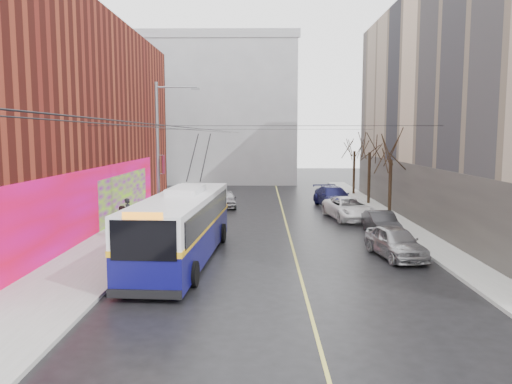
# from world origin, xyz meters

# --- Properties ---
(ground) EXTENTS (140.00, 140.00, 0.00)m
(ground) POSITION_xyz_m (0.00, 0.00, 0.00)
(ground) COLOR black
(ground) RESTS_ON ground
(sidewalk_left) EXTENTS (4.00, 60.00, 0.15)m
(sidewalk_left) POSITION_xyz_m (-8.00, 12.00, 0.07)
(sidewalk_left) COLOR gray
(sidewalk_left) RESTS_ON ground
(sidewalk_right) EXTENTS (2.00, 60.00, 0.15)m
(sidewalk_right) POSITION_xyz_m (9.00, 12.00, 0.07)
(sidewalk_right) COLOR gray
(sidewalk_right) RESTS_ON ground
(lane_line) EXTENTS (0.12, 50.00, 0.01)m
(lane_line) POSITION_xyz_m (1.50, 14.00, 0.00)
(lane_line) COLOR #BFB74C
(lane_line) RESTS_ON ground
(building_left) EXTENTS (12.11, 36.00, 14.00)m
(building_left) POSITION_xyz_m (-15.99, 13.99, 6.99)
(building_left) COLOR #531610
(building_left) RESTS_ON ground
(building_far) EXTENTS (20.50, 12.10, 18.00)m
(building_far) POSITION_xyz_m (-6.00, 44.99, 9.02)
(building_far) COLOR gray
(building_far) RESTS_ON ground
(streetlight_pole) EXTENTS (2.65, 0.60, 9.00)m
(streetlight_pole) POSITION_xyz_m (-6.14, 10.00, 4.85)
(streetlight_pole) COLOR slate
(streetlight_pole) RESTS_ON ground
(catenary_wires) EXTENTS (18.00, 60.00, 0.22)m
(catenary_wires) POSITION_xyz_m (-2.54, 14.77, 6.25)
(catenary_wires) COLOR black
(tree_near) EXTENTS (3.20, 3.20, 6.40)m
(tree_near) POSITION_xyz_m (9.00, 16.00, 4.98)
(tree_near) COLOR black
(tree_near) RESTS_ON ground
(tree_mid) EXTENTS (3.20, 3.20, 6.68)m
(tree_mid) POSITION_xyz_m (9.00, 23.00, 5.25)
(tree_mid) COLOR black
(tree_mid) RESTS_ON ground
(tree_far) EXTENTS (3.20, 3.20, 6.57)m
(tree_far) POSITION_xyz_m (9.00, 30.00, 5.14)
(tree_far) COLOR black
(tree_far) RESTS_ON ground
(puddle) EXTENTS (2.52, 3.68, 0.01)m
(puddle) POSITION_xyz_m (-5.49, 0.20, 0.00)
(puddle) COLOR black
(puddle) RESTS_ON ground
(pigeons_flying) EXTENTS (1.59, 3.16, 0.96)m
(pigeons_flying) POSITION_xyz_m (-2.51, 10.09, 7.39)
(pigeons_flying) COLOR slate
(trolleybus) EXTENTS (3.53, 12.83, 6.02)m
(trolleybus) POSITION_xyz_m (-3.91, 3.81, 1.67)
(trolleybus) COLOR #0A094A
(trolleybus) RESTS_ON ground
(parked_car_a) EXTENTS (2.52, 4.74, 1.53)m
(parked_car_a) POSITION_xyz_m (6.36, 4.45, 0.77)
(parked_car_a) COLOR #99999D
(parked_car_a) RESTS_ON ground
(parked_car_b) EXTENTS (1.61, 4.26, 1.39)m
(parked_car_b) POSITION_xyz_m (7.00, 10.03, 0.69)
(parked_car_b) COLOR #27272A
(parked_car_b) RESTS_ON ground
(parked_car_c) EXTENTS (3.48, 6.00, 1.57)m
(parked_car_c) POSITION_xyz_m (6.03, 15.46, 0.79)
(parked_car_c) COLOR white
(parked_car_c) RESTS_ON ground
(parked_car_d) EXTENTS (3.24, 6.06, 1.67)m
(parked_car_d) POSITION_xyz_m (5.80, 21.66, 0.84)
(parked_car_d) COLOR #16174D
(parked_car_d) RESTS_ON ground
(following_car) EXTENTS (1.93, 4.15, 1.38)m
(following_car) POSITION_xyz_m (-3.08, 21.33, 0.69)
(following_car) COLOR #A09FA4
(following_car) RESTS_ON ground
(pedestrian_a) EXTENTS (0.48, 0.70, 1.84)m
(pedestrian_a) POSITION_xyz_m (-8.54, 11.49, 1.07)
(pedestrian_a) COLOR black
(pedestrian_a) RESTS_ON sidewalk_left
(pedestrian_b) EXTENTS (1.07, 1.14, 1.87)m
(pedestrian_b) POSITION_xyz_m (-7.91, 8.06, 1.08)
(pedestrian_b) COLOR black
(pedestrian_b) RESTS_ON sidewalk_left
(pedestrian_c) EXTENTS (1.07, 1.40, 1.92)m
(pedestrian_c) POSITION_xyz_m (-6.90, 13.10, 1.11)
(pedestrian_c) COLOR black
(pedestrian_c) RESTS_ON sidewalk_left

